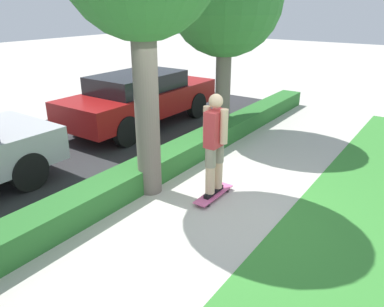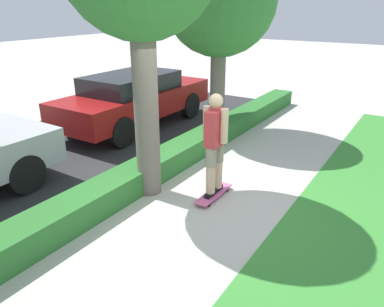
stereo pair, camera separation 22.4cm
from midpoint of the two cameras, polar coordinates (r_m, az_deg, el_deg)
name	(u,v)px [view 1 (the left image)]	position (r m, az deg, el deg)	size (l,w,h in m)	color
ground_plane	(218,208)	(6.27, 5.06, -8.22)	(60.00, 60.00, 0.00)	#BCB7AD
street_asphalt	(59,153)	(8.90, -18.98, 0.03)	(14.65, 5.00, 0.01)	#2D2D30
hedge_row	(145,172)	(7.00, -6.27, -2.89)	(14.65, 0.60, 0.43)	#2D702D
skateboard	(214,194)	(6.53, 4.30, -6.21)	(0.94, 0.24, 0.08)	#DB5B93
skater_person	(215,143)	(6.14, 4.55, 1.62)	(0.51, 0.45, 1.75)	black
tree_far	(226,0)	(9.29, 5.89, 22.29)	(2.66, 2.66, 4.58)	#70665B
parked_car_middle	(141,97)	(10.27, -7.16, 8.49)	(4.71, 1.81, 1.44)	maroon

